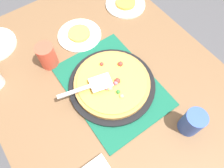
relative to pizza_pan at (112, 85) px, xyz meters
The scene contains 12 objects.
ground_plane 0.76m from the pizza_pan, ahead, with size 8.00×8.00×0.00m, color #4C4C51.
dining_table 0.12m from the pizza_pan, ahead, with size 1.40×1.00×0.75m.
placemat 0.01m from the pizza_pan, ahead, with size 0.48×0.36×0.01m, color #145B42.
pizza_pan is the anchor object (origin of this frame).
pizza 0.02m from the pizza_pan, 24.53° to the left, with size 0.33×0.33×0.04m.
plate_near_left 0.52m from the pizza_pan, 136.32° to the left, with size 0.22×0.22×0.01m, color white.
plate_far_right 0.33m from the pizza_pan, behind, with size 0.22×0.22×0.01m, color white.
served_slice_left 0.52m from the pizza_pan, 136.32° to the left, with size 0.11×0.11×0.02m, color gold.
served_slice_right 0.33m from the pizza_pan, behind, with size 0.11×0.11×0.02m, color #EAB747.
cup_near 0.36m from the pizza_pan, 23.09° to the left, with size 0.08×0.08×0.12m, color #3351AD.
cup_far 0.32m from the pizza_pan, 147.99° to the right, with size 0.08×0.08×0.12m, color #E04C38.
pizza_server 0.11m from the pizza_pan, 103.94° to the right, with size 0.10×0.23×0.01m.
Camera 1 is at (0.35, -0.25, 1.57)m, focal length 33.58 mm.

